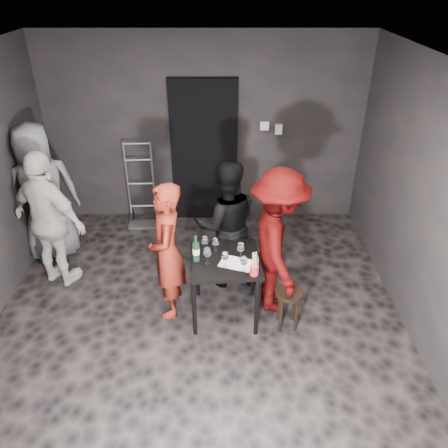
{
  "coord_description": "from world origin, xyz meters",
  "views": [
    {
      "loc": [
        0.28,
        -3.49,
        3.39
      ],
      "look_at": [
        0.28,
        0.25,
        1.16
      ],
      "focal_mm": 35.0,
      "sensor_mm": 36.0,
      "label": 1
    }
  ],
  "objects_px": {
    "tasting_table": "(225,266)",
    "man_maroon": "(278,235)",
    "server_red": "(167,249)",
    "hand_truck": "(143,209)",
    "breadstick_cup": "(254,264)",
    "bystander_cream": "(48,213)",
    "wine_bottle": "(196,251)",
    "stool": "(289,299)",
    "woman_black": "(226,222)",
    "bystander_grey": "(40,180)"
  },
  "relations": [
    {
      "from": "tasting_table",
      "to": "man_maroon",
      "type": "bearing_deg",
      "value": 16.47
    },
    {
      "from": "tasting_table",
      "to": "server_red",
      "type": "bearing_deg",
      "value": 173.08
    },
    {
      "from": "hand_truck",
      "to": "breadstick_cup",
      "type": "distance_m",
      "value": 2.81
    },
    {
      "from": "bystander_cream",
      "to": "hand_truck",
      "type": "bearing_deg",
      "value": -94.06
    },
    {
      "from": "bystander_cream",
      "to": "wine_bottle",
      "type": "xyz_separation_m",
      "value": [
        1.72,
        -0.64,
        -0.09
      ]
    },
    {
      "from": "tasting_table",
      "to": "wine_bottle",
      "type": "distance_m",
      "value": 0.37
    },
    {
      "from": "hand_truck",
      "to": "bystander_cream",
      "type": "xyz_separation_m",
      "value": [
        -0.79,
        -1.41,
        0.73
      ]
    },
    {
      "from": "stool",
      "to": "bystander_cream",
      "type": "relative_size",
      "value": 0.24
    },
    {
      "from": "woman_black",
      "to": "server_red",
      "type": "bearing_deg",
      "value": 33.73
    },
    {
      "from": "bystander_cream",
      "to": "man_maroon",
      "type": "bearing_deg",
      "value": -164.59
    },
    {
      "from": "woman_black",
      "to": "stool",
      "type": "bearing_deg",
      "value": 121.11
    },
    {
      "from": "server_red",
      "to": "man_maroon",
      "type": "bearing_deg",
      "value": 88.35
    },
    {
      "from": "stool",
      "to": "bystander_grey",
      "type": "xyz_separation_m",
      "value": [
        -2.97,
        1.39,
        0.73
      ]
    },
    {
      "from": "tasting_table",
      "to": "bystander_cream",
      "type": "relative_size",
      "value": 0.39
    },
    {
      "from": "tasting_table",
      "to": "bystander_cream",
      "type": "distance_m",
      "value": 2.13
    },
    {
      "from": "man_maroon",
      "to": "breadstick_cup",
      "type": "distance_m",
      "value": 0.52
    },
    {
      "from": "server_red",
      "to": "woman_black",
      "type": "bearing_deg",
      "value": 125.2
    },
    {
      "from": "stool",
      "to": "bystander_cream",
      "type": "distance_m",
      "value": 2.86
    },
    {
      "from": "woman_black",
      "to": "wine_bottle",
      "type": "xyz_separation_m",
      "value": [
        -0.31,
        -0.66,
        0.05
      ]
    },
    {
      "from": "tasting_table",
      "to": "wine_bottle",
      "type": "relative_size",
      "value": 2.49
    },
    {
      "from": "man_maroon",
      "to": "tasting_table",
      "type": "bearing_deg",
      "value": 101.14
    },
    {
      "from": "tasting_table",
      "to": "bystander_cream",
      "type": "bearing_deg",
      "value": 163.3
    },
    {
      "from": "woman_black",
      "to": "wine_bottle",
      "type": "bearing_deg",
      "value": 56.96
    },
    {
      "from": "tasting_table",
      "to": "bystander_grey",
      "type": "relative_size",
      "value": 0.34
    },
    {
      "from": "woman_black",
      "to": "bystander_cream",
      "type": "bearing_deg",
      "value": -6.91
    },
    {
      "from": "tasting_table",
      "to": "stool",
      "type": "relative_size",
      "value": 1.6
    },
    {
      "from": "tasting_table",
      "to": "woman_black",
      "type": "bearing_deg",
      "value": 88.71
    },
    {
      "from": "wine_bottle",
      "to": "breadstick_cup",
      "type": "height_order",
      "value": "wine_bottle"
    },
    {
      "from": "tasting_table",
      "to": "server_red",
      "type": "xyz_separation_m",
      "value": [
        -0.62,
        0.07,
        0.16
      ]
    },
    {
      "from": "server_red",
      "to": "bystander_cream",
      "type": "relative_size",
      "value": 0.85
    },
    {
      "from": "bystander_cream",
      "to": "bystander_grey",
      "type": "bearing_deg",
      "value": -39.58
    },
    {
      "from": "wine_bottle",
      "to": "bystander_cream",
      "type": "bearing_deg",
      "value": 159.66
    },
    {
      "from": "hand_truck",
      "to": "woman_black",
      "type": "distance_m",
      "value": 1.96
    },
    {
      "from": "stool",
      "to": "breadstick_cup",
      "type": "distance_m",
      "value": 0.65
    },
    {
      "from": "hand_truck",
      "to": "bystander_grey",
      "type": "relative_size",
      "value": 0.58
    },
    {
      "from": "stool",
      "to": "bystander_grey",
      "type": "distance_m",
      "value": 3.36
    },
    {
      "from": "server_red",
      "to": "bystander_cream",
      "type": "height_order",
      "value": "bystander_cream"
    },
    {
      "from": "server_red",
      "to": "wine_bottle",
      "type": "height_order",
      "value": "server_red"
    },
    {
      "from": "server_red",
      "to": "woman_black",
      "type": "distance_m",
      "value": 0.84
    },
    {
      "from": "man_maroon",
      "to": "wine_bottle",
      "type": "distance_m",
      "value": 0.88
    },
    {
      "from": "man_maroon",
      "to": "bystander_cream",
      "type": "height_order",
      "value": "bystander_cream"
    },
    {
      "from": "bystander_cream",
      "to": "breadstick_cup",
      "type": "relative_size",
      "value": 7.1
    },
    {
      "from": "stool",
      "to": "tasting_table",
      "type": "bearing_deg",
      "value": 164.28
    },
    {
      "from": "woman_black",
      "to": "bystander_cream",
      "type": "height_order",
      "value": "bystander_cream"
    },
    {
      "from": "woman_black",
      "to": "hand_truck",
      "type": "bearing_deg",
      "value": -55.56
    },
    {
      "from": "tasting_table",
      "to": "man_maroon",
      "type": "distance_m",
      "value": 0.65
    },
    {
      "from": "tasting_table",
      "to": "stool",
      "type": "bearing_deg",
      "value": -15.72
    },
    {
      "from": "tasting_table",
      "to": "breadstick_cup",
      "type": "bearing_deg",
      "value": -43.68
    },
    {
      "from": "bystander_grey",
      "to": "bystander_cream",
      "type": "bearing_deg",
      "value": 88.12
    },
    {
      "from": "woman_black",
      "to": "bystander_cream",
      "type": "relative_size",
      "value": 0.85
    }
  ]
}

